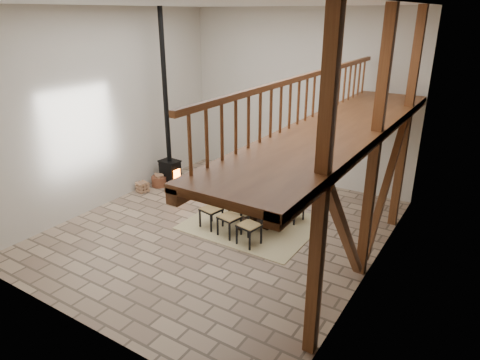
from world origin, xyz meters
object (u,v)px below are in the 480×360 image
Objects in this scene: wood_stove at (169,148)px; log_stack at (142,187)px; log_basket at (159,181)px; dining_table at (253,209)px.

log_stack is (-0.31, -0.88, -1.00)m from wood_stove.
wood_stove is at bearing 52.38° from log_basket.
wood_stove is 10.89× the size of log_basket.
wood_stove reaches higher than log_basket.
log_basket is 0.62m from log_stack.
log_basket is at bearing -179.34° from dining_table.
log_stack is (-0.10, -0.61, -0.01)m from log_basket.
log_basket is (-0.21, -0.27, -0.99)m from wood_stove.
dining_table is 3.60m from wood_stove.
wood_stove is 13.65× the size of log_stack.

